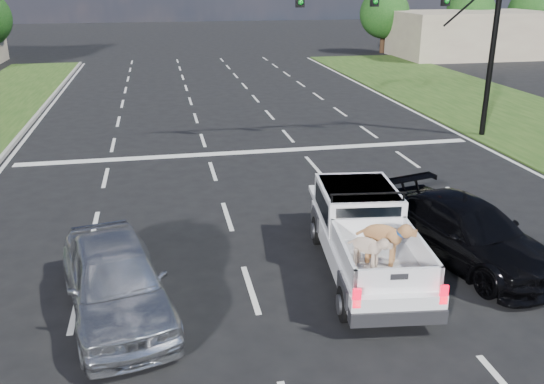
{
  "coord_description": "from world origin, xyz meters",
  "views": [
    {
      "loc": [
        -3.36,
        -10.44,
        6.1
      ],
      "look_at": [
        -0.9,
        2.0,
        1.38
      ],
      "focal_mm": 38.0,
      "sensor_mm": 36.0,
      "label": 1
    }
  ],
  "objects_px": {
    "silver_sedan": "(115,280)",
    "traffic_signal": "(439,17)",
    "black_coupe": "(468,232)",
    "pickup_truck": "(366,235)"
  },
  "relations": [
    {
      "from": "pickup_truck",
      "to": "traffic_signal",
      "type": "bearing_deg",
      "value": 64.67
    },
    {
      "from": "silver_sedan",
      "to": "traffic_signal",
      "type": "bearing_deg",
      "value": 31.46
    },
    {
      "from": "pickup_truck",
      "to": "silver_sedan",
      "type": "xyz_separation_m",
      "value": [
        -5.26,
        -0.79,
        -0.1
      ]
    },
    {
      "from": "traffic_signal",
      "to": "silver_sedan",
      "type": "bearing_deg",
      "value": -136.69
    },
    {
      "from": "traffic_signal",
      "to": "silver_sedan",
      "type": "relative_size",
      "value": 2.07
    },
    {
      "from": "traffic_signal",
      "to": "pickup_truck",
      "type": "relative_size",
      "value": 1.8
    },
    {
      "from": "pickup_truck",
      "to": "silver_sedan",
      "type": "bearing_deg",
      "value": -164.79
    },
    {
      "from": "traffic_signal",
      "to": "pickup_truck",
      "type": "bearing_deg",
      "value": -122.0
    },
    {
      "from": "pickup_truck",
      "to": "silver_sedan",
      "type": "relative_size",
      "value": 1.15
    },
    {
      "from": "traffic_signal",
      "to": "black_coupe",
      "type": "height_order",
      "value": "traffic_signal"
    }
  ]
}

